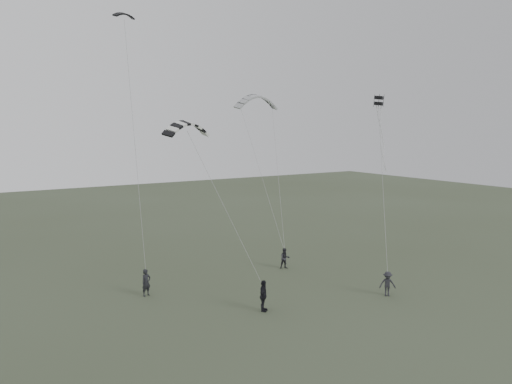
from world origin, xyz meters
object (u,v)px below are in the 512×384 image
flyer_center (263,296)px  kite_pale_large (257,96)px  kite_box (379,101)px  kite_dark_small (124,14)px  flyer_right (285,258)px  flyer_far (388,284)px  kite_striped (187,123)px  flyer_left (146,283)px

flyer_center → kite_pale_large: 21.90m
kite_box → kite_dark_small: bearing=124.6°
flyer_right → kite_pale_large: size_ratio=0.38×
flyer_far → kite_dark_small: 25.38m
flyer_right → kite_striped: (-8.73, -1.33, 10.41)m
flyer_center → kite_striped: (-2.30, 5.41, 10.26)m
kite_dark_small → kite_striped: size_ratio=0.45×
flyer_right → flyer_left: bearing=-160.3°
kite_box → kite_pale_large: bearing=74.0°
flyer_left → kite_box: 21.46m
kite_striped → kite_box: 15.10m
flyer_left → kite_box: kite_box is taller
flyer_left → flyer_far: flyer_left is taller
flyer_right → kite_pale_large: 15.71m
flyer_left → kite_pale_large: kite_pale_large is taller
kite_box → flyer_far: bearing=-160.1°
flyer_right → kite_box: 14.02m
flyer_left → kite_striped: bearing=-36.4°
kite_pale_large → flyer_center: bearing=-119.7°
kite_pale_large → flyer_left: bearing=-146.6°
flyer_far → kite_box: 13.89m
flyer_center → kite_dark_small: 21.16m
kite_pale_large → kite_striped: kite_pale_large is taller
kite_striped → kite_box: kite_box is taller
flyer_left → flyer_far: (13.26, -8.46, -0.07)m
flyer_right → flyer_far: (1.90, -8.80, 0.01)m
flyer_right → kite_pale_large: kite_pale_large is taller
kite_dark_small → kite_pale_large: kite_dark_small is taller
flyer_center → flyer_far: size_ratio=1.16×
kite_pale_large → kite_box: (3.35, -11.91, -0.84)m
flyer_far → kite_box: kite_box is taller
kite_pale_large → flyer_right: bearing=-106.6°
kite_dark_small → flyer_right: bearing=-34.6°
flyer_far → kite_box: (4.22, 5.33, 12.12)m
kite_striped → flyer_left: bearing=143.7°
flyer_right → flyer_far: flyer_far is taller
kite_pale_large → kite_box: 12.40m
kite_pale_large → kite_dark_small: bearing=-160.3°
flyer_left → flyer_far: bearing=-48.3°
kite_box → flyer_right: bearing=118.7°
flyer_right → kite_box: kite_box is taller
kite_pale_large → kite_box: size_ratio=6.17×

